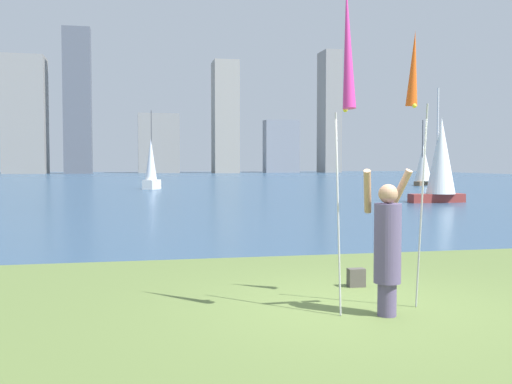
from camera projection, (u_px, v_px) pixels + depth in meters
The scene contains 14 objects.
ground at pixel (166, 183), 57.78m from camera, with size 120.00×138.00×0.12m.
person at pixel (387, 244), 7.44m from camera, with size 0.68×0.50×1.86m.
kite_flag_left at pixel (347, 51), 7.13m from camera, with size 0.16×0.58×4.15m.
kite_flag_right at pixel (414, 77), 7.93m from camera, with size 0.16×0.55×3.71m.
bag at pixel (356, 278), 9.22m from camera, with size 0.26×0.16×0.29m.
sailboat_1 at pixel (423, 164), 50.67m from camera, with size 2.41×2.42×5.58m.
sailboat_3 at pixel (441, 160), 28.72m from camera, with size 2.80×1.43×5.55m.
sailboat_4 at pixel (151, 167), 43.05m from camera, with size 1.40×1.85×5.75m.
skyline_tower_1 at pixel (25, 115), 104.00m from camera, with size 7.13×6.48×20.60m.
skyline_tower_2 at pixel (77, 101), 103.69m from camera, with size 4.72×3.13×25.52m.
skyline_tower_3 at pixel (158, 144), 112.39m from camera, with size 7.61×6.02×11.16m.
skyline_tower_4 at pixel (225, 117), 110.77m from camera, with size 4.62×5.44×20.88m.
skyline_tower_5 at pixel (281, 147), 115.12m from camera, with size 6.62×3.40×10.18m.
skyline_tower_6 at pixel (329, 112), 117.51m from camera, with size 3.37×5.73×23.97m.
Camera 1 is at (-2.97, -7.40, 1.94)m, focal length 41.43 mm.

